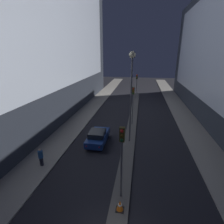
{
  "coord_description": "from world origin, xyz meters",
  "views": [
    {
      "loc": [
        0.95,
        -5.66,
        9.2
      ],
      "look_at": [
        -3.33,
        19.81,
        0.5
      ],
      "focal_mm": 28.0,
      "sensor_mm": 36.0,
      "label": 1
    }
  ],
  "objects_px": {
    "traffic_light_mid": "(133,98)",
    "traffic_cone_near": "(120,205)",
    "street_lamp": "(132,78)",
    "pedestrian_on_left_sidewalk": "(41,157)",
    "traffic_light_far": "(137,81)",
    "car_left_lane": "(98,137)",
    "traffic_light_near": "(122,148)"
  },
  "relations": [
    {
      "from": "traffic_light_near",
      "to": "car_left_lane",
      "type": "xyz_separation_m",
      "value": [
        -3.33,
        7.07,
        -3.02
      ]
    },
    {
      "from": "traffic_light_far",
      "to": "car_left_lane",
      "type": "height_order",
      "value": "traffic_light_far"
    },
    {
      "from": "street_lamp",
      "to": "car_left_lane",
      "type": "height_order",
      "value": "street_lamp"
    },
    {
      "from": "street_lamp",
      "to": "traffic_light_far",
      "type": "bearing_deg",
      "value": 90.0
    },
    {
      "from": "street_lamp",
      "to": "traffic_cone_near",
      "type": "distance_m",
      "value": 11.03
    },
    {
      "from": "traffic_light_far",
      "to": "pedestrian_on_left_sidewalk",
      "type": "bearing_deg",
      "value": -106.12
    },
    {
      "from": "car_left_lane",
      "to": "traffic_cone_near",
      "type": "bearing_deg",
      "value": -67.36
    },
    {
      "from": "traffic_light_near",
      "to": "traffic_light_mid",
      "type": "distance_m",
      "value": 12.73
    },
    {
      "from": "traffic_light_near",
      "to": "traffic_light_mid",
      "type": "xyz_separation_m",
      "value": [
        0.0,
        12.73,
        0.0
      ]
    },
    {
      "from": "street_lamp",
      "to": "car_left_lane",
      "type": "bearing_deg",
      "value": -166.29
    },
    {
      "from": "street_lamp",
      "to": "car_left_lane",
      "type": "xyz_separation_m",
      "value": [
        -3.33,
        -0.81,
        -6.15
      ]
    },
    {
      "from": "street_lamp",
      "to": "pedestrian_on_left_sidewalk",
      "type": "height_order",
      "value": "street_lamp"
    },
    {
      "from": "traffic_light_far",
      "to": "pedestrian_on_left_sidewalk",
      "type": "relative_size",
      "value": 3.15
    },
    {
      "from": "street_lamp",
      "to": "pedestrian_on_left_sidewalk",
      "type": "distance_m",
      "value": 10.8
    },
    {
      "from": "traffic_light_far",
      "to": "traffic_cone_near",
      "type": "distance_m",
      "value": 28.08
    },
    {
      "from": "pedestrian_on_left_sidewalk",
      "to": "traffic_light_mid",
      "type": "bearing_deg",
      "value": 55.77
    },
    {
      "from": "traffic_light_far",
      "to": "traffic_cone_near",
      "type": "height_order",
      "value": "traffic_light_far"
    },
    {
      "from": "traffic_light_mid",
      "to": "traffic_cone_near",
      "type": "bearing_deg",
      "value": -89.73
    },
    {
      "from": "traffic_light_far",
      "to": "car_left_lane",
      "type": "bearing_deg",
      "value": -99.57
    },
    {
      "from": "traffic_light_near",
      "to": "pedestrian_on_left_sidewalk",
      "type": "bearing_deg",
      "value": 161.81
    },
    {
      "from": "traffic_light_mid",
      "to": "traffic_light_far",
      "type": "distance_m",
      "value": 14.09
    },
    {
      "from": "traffic_light_mid",
      "to": "traffic_cone_near",
      "type": "xyz_separation_m",
      "value": [
        0.07,
        -13.8,
        -3.31
      ]
    },
    {
      "from": "street_lamp",
      "to": "traffic_cone_near",
      "type": "relative_size",
      "value": 13.56
    },
    {
      "from": "traffic_light_near",
      "to": "car_left_lane",
      "type": "relative_size",
      "value": 1.2
    },
    {
      "from": "traffic_light_far",
      "to": "car_left_lane",
      "type": "relative_size",
      "value": 1.2
    },
    {
      "from": "traffic_cone_near",
      "to": "pedestrian_on_left_sidewalk",
      "type": "distance_m",
      "value": 7.92
    },
    {
      "from": "traffic_light_near",
      "to": "car_left_lane",
      "type": "height_order",
      "value": "traffic_light_near"
    },
    {
      "from": "traffic_light_near",
      "to": "street_lamp",
      "type": "height_order",
      "value": "street_lamp"
    },
    {
      "from": "traffic_light_mid",
      "to": "car_left_lane",
      "type": "height_order",
      "value": "traffic_light_mid"
    },
    {
      "from": "traffic_light_far",
      "to": "pedestrian_on_left_sidewalk",
      "type": "distance_m",
      "value": 25.66
    },
    {
      "from": "traffic_light_near",
      "to": "pedestrian_on_left_sidewalk",
      "type": "xyz_separation_m",
      "value": [
        -7.08,
        2.33,
        -2.84
      ]
    },
    {
      "from": "traffic_light_far",
      "to": "pedestrian_on_left_sidewalk",
      "type": "xyz_separation_m",
      "value": [
        -7.08,
        -24.5,
        -2.84
      ]
    }
  ]
}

